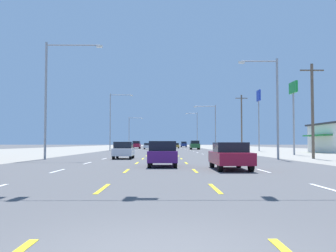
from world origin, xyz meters
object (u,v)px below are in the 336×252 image
sedan_inner_right_nearest (230,155)px  suv_far_right_midfar (195,145)px  sedan_inner_right_farthest (176,146)px  streetlight_left_row_1 (112,118)px  sedan_inner_left_distant_a (154,145)px  pole_sign_right_row_1 (293,98)px  pole_sign_right_row_2 (259,105)px  streetlight_left_row_0 (52,90)px  streetlight_right_row_0 (274,101)px  streetlight_right_row_1 (213,124)px  sedan_inner_left_far (148,146)px  suv_far_right_distant_b (184,144)px  streetlight_left_row_2 (131,130)px  hatchback_center_turn_near (162,154)px  hatchback_inner_left_mid (124,150)px  streetlight_right_row_2 (196,128)px  suv_far_left_farther (136,145)px

sedan_inner_right_nearest → suv_far_right_midfar: (3.29, 62.91, 0.27)m
sedan_inner_right_farthest → streetlight_left_row_1: (-13.18, -30.61, 5.56)m
sedan_inner_left_distant_a → pole_sign_right_row_1: pole_sign_right_row_1 is taller
pole_sign_right_row_2 → streetlight_left_row_0: bearing=-128.5°
streetlight_right_row_0 → streetlight_right_row_1: streetlight_right_row_0 is taller
sedan_inner_left_distant_a → streetlight_left_row_1: 60.75m
sedan_inner_left_far → streetlight_right_row_1: 22.18m
suv_far_right_distant_b → streetlight_left_row_2: (-16.93, -20.73, 4.34)m
hatchback_center_turn_near → sedan_inner_right_farthest: bearing=87.6°
sedan_inner_left_distant_a → pole_sign_right_row_2: (20.28, -66.37, 7.41)m
hatchback_inner_left_mid → pole_sign_right_row_2: bearing=57.5°
sedan_inner_right_farthest → streetlight_right_row_0: size_ratio=0.51×
sedan_inner_left_distant_a → streetlight_right_row_2: bearing=-57.4°
suv_far_right_distant_b → streetlight_right_row_0: (2.58, -99.97, 4.10)m
hatchback_inner_left_mid → suv_far_right_midfar: 50.06m
streetlight_right_row_0 → streetlight_right_row_1: size_ratio=1.01×
sedan_inner_right_nearest → suv_far_right_distant_b: (3.51, 112.59, 0.27)m
hatchback_inner_left_mid → streetlight_left_row_1: streetlight_left_row_1 is taller
sedan_inner_left_far → streetlight_right_row_1: size_ratio=0.51×
suv_far_right_midfar → streetlight_right_row_1: size_ratio=0.56×
streetlight_left_row_2 → streetlight_left_row_1: bearing=-90.0°
suv_far_right_distant_b → streetlight_left_row_1: (-16.96, -60.35, 5.29)m
suv_far_right_distant_b → hatchback_inner_left_mid: bearing=-96.2°
sedan_inner_right_nearest → pole_sign_right_row_2: pole_sign_right_row_2 is taller
streetlight_right_row_0 → sedan_inner_left_distant_a: bearing=97.5°
sedan_inner_right_nearest → streetlight_right_row_0: size_ratio=0.51×
sedan_inner_right_farthest → streetlight_left_row_1: bearing=-113.3°
streetlight_right_row_0 → streetlight_right_row_2: 79.25m
streetlight_right_row_1 → streetlight_left_row_2: bearing=116.1°
streetlight_left_row_0 → streetlight_left_row_2: (-0.09, 79.25, -0.66)m
sedan_inner_right_nearest → sedan_inner_left_far: bearing=96.1°
sedan_inner_right_farthest → streetlight_left_row_0: streetlight_left_row_0 is taller
hatchback_center_turn_near → streetlight_left_row_2: (-9.78, 89.18, 4.58)m
sedan_inner_right_nearest → suv_far_right_midfar: size_ratio=0.92×
streetlight_left_row_1 → streetlight_right_row_2: (19.57, 39.62, -0.31)m
streetlight_left_row_0 → streetlight_left_row_1: (-0.12, 39.62, 0.29)m
hatchback_inner_left_mid → pole_sign_right_row_2: (20.44, 32.06, 7.38)m
streetlight_left_row_0 → streetlight_right_row_1: 44.08m
sedan_inner_right_farthest → pole_sign_right_row_1: bearing=-77.7°
streetlight_right_row_2 → streetlight_left_row_2: bearing=180.0°
sedan_inner_left_far → streetlight_left_row_1: size_ratio=0.41×
sedan_inner_right_farthest → streetlight_left_row_2: (-13.15, 9.02, 4.61)m
streetlight_right_row_1 → pole_sign_right_row_2: bearing=-40.4°
pole_sign_right_row_2 → pole_sign_right_row_1: bearing=-92.7°
suv_far_left_farther → pole_sign_right_row_2: size_ratio=0.45×
hatchback_center_turn_near → suv_far_left_farther: 75.19m
suv_far_right_distant_b → streetlight_left_row_0: bearing=-99.6°
streetlight_left_row_0 → streetlight_left_row_1: size_ratio=0.94×
hatchback_center_turn_near → sedan_inner_left_distant_a: bearing=91.8°
hatchback_center_turn_near → hatchback_inner_left_mid: 11.82m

